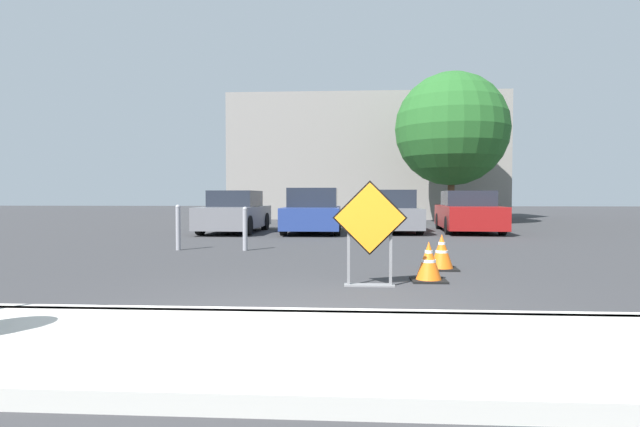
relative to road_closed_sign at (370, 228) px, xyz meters
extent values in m
plane|color=#333335|center=(-0.70, 7.90, -0.83)|extent=(96.00, 96.00, 0.00)
cube|color=beige|center=(-0.70, -3.17, -0.76)|extent=(27.13, 2.13, 0.14)
cube|color=beige|center=(-0.70, -2.10, -0.76)|extent=(27.13, 0.20, 0.14)
cube|color=black|center=(0.00, 0.00, 0.14)|extent=(1.05, 0.03, 1.05)
cube|color=orange|center=(0.00, -0.02, 0.14)|extent=(0.99, 0.03, 0.99)
cube|color=slate|center=(0.00, 0.04, -0.82)|extent=(0.71, 0.20, 0.02)
cube|color=slate|center=(-0.30, 0.04, -0.35)|extent=(0.04, 0.04, 0.97)
cube|color=slate|center=(0.30, 0.04, -0.35)|extent=(0.04, 0.04, 0.97)
cube|color=black|center=(0.90, 0.49, -0.82)|extent=(0.51, 0.51, 0.03)
cone|color=orange|center=(0.90, 0.49, -0.52)|extent=(0.38, 0.38, 0.57)
cylinder|color=white|center=(0.90, 0.49, -0.39)|extent=(0.12, 0.12, 0.05)
cylinder|color=white|center=(0.90, 0.49, -0.53)|extent=(0.21, 0.21, 0.05)
cube|color=black|center=(1.31, 1.69, -0.82)|extent=(0.53, 0.53, 0.03)
cone|color=orange|center=(1.31, 1.69, -0.51)|extent=(0.39, 0.39, 0.59)
cylinder|color=white|center=(1.31, 1.69, -0.38)|extent=(0.12, 0.12, 0.05)
cylinder|color=white|center=(1.31, 1.69, -0.52)|extent=(0.22, 0.22, 0.05)
cube|color=slate|center=(-4.33, 10.26, -0.29)|extent=(1.90, 4.32, 0.73)
cube|color=#1E232D|center=(-4.32, 10.36, 0.35)|extent=(1.60, 2.01, 0.56)
cylinder|color=black|center=(-3.59, 8.91, -0.51)|extent=(0.23, 0.65, 0.64)
cylinder|color=black|center=(-5.18, 8.97, -0.51)|extent=(0.23, 0.65, 0.64)
cylinder|color=black|center=(-3.48, 11.54, -0.51)|extent=(0.23, 0.65, 0.64)
cylinder|color=black|center=(-5.07, 11.60, -0.51)|extent=(0.23, 0.65, 0.64)
cube|color=navy|center=(-1.58, 10.32, -0.29)|extent=(1.93, 4.29, 0.71)
cube|color=#1E232D|center=(-1.59, 10.43, 0.39)|extent=(1.68, 1.98, 0.66)
cylinder|color=black|center=(-0.70, 9.01, -0.50)|extent=(0.21, 0.67, 0.66)
cylinder|color=black|center=(-2.44, 8.99, -0.50)|extent=(0.21, 0.67, 0.66)
cylinder|color=black|center=(-0.73, 11.65, -0.50)|extent=(0.21, 0.67, 0.66)
cylinder|color=black|center=(-2.47, 11.64, -0.50)|extent=(0.21, 0.67, 0.66)
cube|color=slate|center=(1.16, 10.83, -0.31)|extent=(1.88, 4.19, 0.69)
cube|color=#1E232D|center=(1.16, 10.94, 0.34)|extent=(1.61, 1.95, 0.63)
cylinder|color=black|center=(2.01, 9.57, -0.52)|extent=(0.21, 0.63, 0.63)
cylinder|color=black|center=(0.37, 9.53, -0.52)|extent=(0.21, 0.63, 0.63)
cylinder|color=black|center=(1.95, 12.14, -0.52)|extent=(0.21, 0.63, 0.63)
cylinder|color=black|center=(0.31, 12.10, -0.52)|extent=(0.21, 0.63, 0.63)
cube|color=maroon|center=(3.90, 10.98, -0.28)|extent=(2.16, 4.60, 0.76)
cube|color=#1E232D|center=(3.91, 11.09, 0.36)|extent=(1.78, 2.17, 0.53)
cylinder|color=black|center=(4.68, 9.54, -0.53)|extent=(0.24, 0.62, 0.61)
cylinder|color=black|center=(2.95, 9.65, -0.53)|extent=(0.24, 0.62, 0.61)
cylinder|color=black|center=(4.85, 12.32, -0.53)|extent=(0.24, 0.62, 0.61)
cylinder|color=black|center=(3.13, 12.42, -0.53)|extent=(0.24, 0.62, 0.61)
cylinder|color=gray|center=(-2.73, 4.46, -0.35)|extent=(0.11, 0.11, 0.97)
sphere|color=gray|center=(-2.73, 4.46, 0.14)|extent=(0.12, 0.12, 0.12)
cylinder|color=gray|center=(-4.32, 4.46, -0.32)|extent=(0.11, 0.11, 1.02)
sphere|color=gray|center=(-4.32, 4.46, 0.19)|extent=(0.12, 0.12, 0.12)
cube|color=gray|center=(0.58, 22.36, 2.62)|extent=(15.30, 5.00, 6.90)
cylinder|color=#513823|center=(4.36, 16.31, 0.37)|extent=(0.32, 0.32, 2.40)
sphere|color=#235B23|center=(4.36, 16.31, 3.51)|extent=(5.18, 5.18, 5.18)
camera|label=1|loc=(-0.27, -7.01, 0.45)|focal=28.00mm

